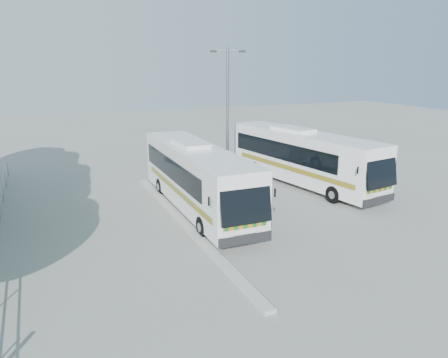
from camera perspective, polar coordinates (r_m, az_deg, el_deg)
name	(u,v)px	position (r m, az deg, el deg)	size (l,w,h in m)	color
ground	(249,232)	(19.10, 3.30, -6.93)	(100.00, 100.00, 0.00)	gray
kerb_divider	(184,223)	(19.98, -5.24, -5.72)	(0.40, 16.00, 0.15)	#B2B2AD
coach_main	(197,176)	(21.51, -3.57, 0.39)	(2.42, 11.23, 3.11)	white
coach_adjacent	(303,156)	(26.28, 10.22, 2.92)	(4.08, 11.56, 3.15)	white
lamppost	(228,112)	(24.90, 0.48, 8.70)	(1.89, 0.80, 7.94)	gray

